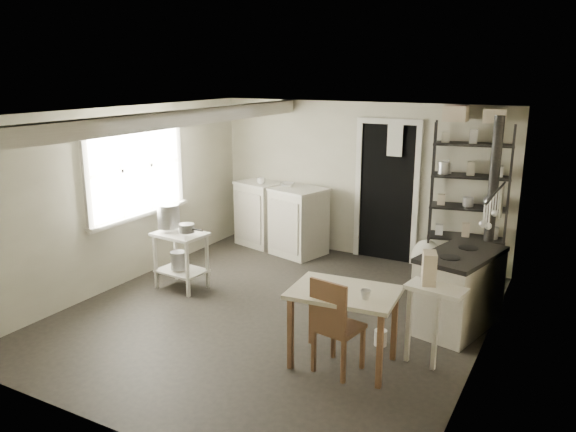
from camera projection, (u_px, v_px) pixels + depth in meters
The scene contains 31 objects.
floor at pixel (276, 313), 6.51m from camera, with size 5.00×5.00×0.00m, color black.
ceiling at pixel (274, 113), 5.93m from camera, with size 5.00×5.00×0.00m, color white.
wall_back at pixel (359, 180), 8.35m from camera, with size 4.50×0.02×2.30m, color #B9B59E.
wall_front at pixel (105, 294), 4.09m from camera, with size 4.50×0.02×2.30m, color #B9B59E.
wall_left at pixel (124, 197), 7.26m from camera, with size 0.02×5.00×2.30m, color #B9B59E.
wall_right at pixel (486, 247), 5.18m from camera, with size 0.02×5.00×2.30m, color #B9B59E.
window at pixel (135, 168), 7.33m from camera, with size 0.12×1.76×1.28m, color silver, non-canonical shape.
doorway at pixel (386, 193), 8.15m from camera, with size 0.96×0.10×2.08m, color silver, non-canonical shape.
ceiling_beam at pixel (185, 118), 6.51m from camera, with size 0.18×5.00×0.18m, color silver, non-canonical shape.
wallpaper_panel at pixel (485, 247), 5.18m from camera, with size 0.01×5.00×2.30m, color beige, non-canonical shape.
utensil_rail at pixel (494, 192), 5.62m from camera, with size 0.06×1.20×0.44m, color #B7B7BA, non-canonical shape.
prep_table at pixel (181, 258), 7.19m from camera, with size 0.64×0.46×0.74m, color silver, non-canonical shape.
stockpot at pixel (169, 216), 7.12m from camera, with size 0.28×0.28×0.30m, color #B7B7BA.
saucepan at pixel (187, 228), 6.91m from camera, with size 0.19×0.19×0.11m, color #B7B7BA.
bucket at pixel (179, 260), 7.15m from camera, with size 0.21×0.21×0.23m, color #B7B7BA.
base_cabinets at pixel (280, 220), 8.78m from camera, with size 1.56×0.67×1.02m, color beige, non-canonical shape.
mixing_bowl at pixel (287, 191), 8.56m from camera, with size 0.29×0.29×0.07m, color silver.
counter_cup at pixel (261, 187), 8.73m from camera, with size 0.13×0.13×0.10m, color silver.
shelf_rack at pixel (468, 208), 7.47m from camera, with size 0.99×0.39×2.09m, color black, non-canonical shape.
shelf_jar at pixel (448, 176), 7.50m from camera, with size 0.09×0.09×0.19m, color silver.
storage_box_a at pixel (455, 128), 7.30m from camera, with size 0.29×0.26×0.20m, color beige.
storage_box_b at pixel (493, 131), 7.11m from camera, with size 0.27×0.25×0.18m, color beige.
stove at pixel (459, 289), 6.06m from camera, with size 0.60×1.09×0.85m, color beige, non-canonical shape.
stovepipe at pixel (494, 180), 6.04m from camera, with size 0.10×0.10×1.29m, color black, non-canonical shape.
side_ledge at pixel (434, 327), 5.19m from camera, with size 0.54×0.29×0.83m, color silver, non-canonical shape.
oats_box at pixel (429, 265), 5.13m from camera, with size 0.12×0.20×0.30m, color beige.
work_table at pixel (343, 327), 5.30m from camera, with size 0.99×0.69×0.75m, color beige, non-canonical shape.
table_cup at pixel (366, 294), 5.00m from camera, with size 0.10×0.10×0.09m, color silver.
chair at pixel (339, 322), 5.16m from camera, with size 0.39×0.41×0.94m, color brown, non-canonical shape.
flour_sack at pixel (426, 258), 7.68m from camera, with size 0.42×0.35×0.50m, color silver.
floor_crock at pixel (381, 338), 5.74m from camera, with size 0.13×0.13×0.16m, color silver.
Camera 1 is at (3.00, -5.22, 2.73)m, focal length 35.00 mm.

